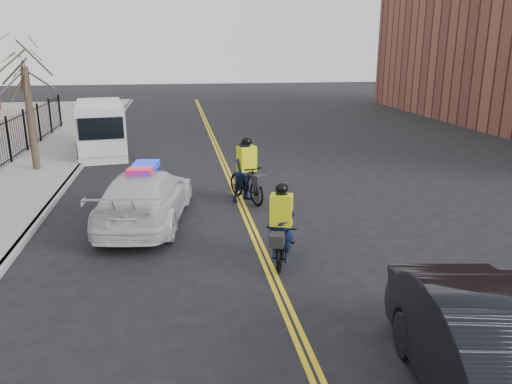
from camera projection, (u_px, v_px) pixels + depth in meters
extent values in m
plane|color=black|center=(266.00, 261.00, 11.83)|extent=(120.00, 120.00, 0.00)
cube|color=gold|center=(227.00, 177.00, 19.40)|extent=(0.10, 60.00, 0.01)
cube|color=gold|center=(232.00, 177.00, 19.43)|extent=(0.10, 60.00, 0.01)
cube|color=gray|center=(26.00, 183.00, 18.26)|extent=(3.00, 60.00, 0.15)
cube|color=gray|center=(69.00, 181.00, 18.49)|extent=(0.20, 60.00, 0.15)
cylinder|color=#3C2D23|center=(31.00, 119.00, 19.56)|extent=(0.28, 0.28, 4.00)
imported|color=silver|center=(145.00, 197.00, 14.21)|extent=(2.94, 5.57, 1.54)
cube|color=#0C26CC|center=(144.00, 168.00, 13.97)|extent=(0.85, 1.49, 0.16)
imported|color=black|center=(504.00, 370.00, 6.47)|extent=(2.54, 5.35, 1.69)
cube|color=silver|center=(101.00, 128.00, 23.59)|extent=(2.82, 5.76, 2.35)
cube|color=silver|center=(102.00, 141.00, 21.45)|extent=(2.09, 1.10, 1.23)
cube|color=black|center=(101.00, 129.00, 20.91)|extent=(1.83, 0.37, 0.92)
cylinder|color=black|center=(80.00, 153.00, 22.05)|extent=(0.36, 0.74, 0.72)
cylinder|color=black|center=(125.00, 150.00, 22.60)|extent=(0.36, 0.74, 0.72)
cylinder|color=black|center=(82.00, 140.00, 25.04)|extent=(0.36, 0.74, 0.72)
cylinder|color=black|center=(122.00, 138.00, 25.60)|extent=(0.36, 0.74, 0.72)
imported|color=black|center=(281.00, 240.00, 11.69)|extent=(1.29, 2.07, 1.03)
imported|color=#0E1732|center=(281.00, 226.00, 11.59)|extent=(0.74, 0.61, 1.76)
cube|color=yellow|center=(281.00, 210.00, 11.48)|extent=(0.59, 0.49, 0.74)
sphere|color=black|center=(282.00, 189.00, 11.34)|extent=(0.30, 0.30, 0.30)
cube|color=black|center=(277.00, 240.00, 10.97)|extent=(0.42, 0.45, 0.27)
imported|color=black|center=(247.00, 182.00, 16.23)|extent=(1.36, 2.19, 1.27)
imported|color=black|center=(247.00, 172.00, 16.13)|extent=(1.17, 1.05, 1.97)
cube|color=yellow|center=(247.00, 159.00, 16.01)|extent=(0.66, 0.57, 0.83)
sphere|color=black|center=(247.00, 142.00, 15.85)|extent=(0.33, 0.33, 0.33)
cube|color=black|center=(259.00, 180.00, 15.53)|extent=(0.48, 0.51, 0.31)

